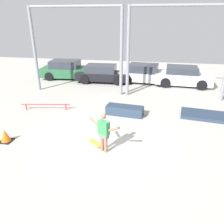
% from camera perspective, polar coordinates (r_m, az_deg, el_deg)
% --- Properties ---
extents(ground_plane, '(36.00, 36.00, 0.00)m').
position_cam_1_polar(ground_plane, '(9.02, -1.97, -7.37)').
color(ground_plane, '#B2ADA3').
extents(skateboarder, '(1.29, 0.72, 1.54)m').
position_cam_1_polar(skateboarder, '(7.92, -2.16, -5.04)').
color(skateboarder, '#8C664C').
rests_on(skateboarder, ground_plane).
extents(skateboard, '(0.70, 0.65, 0.08)m').
position_cam_1_polar(skateboard, '(8.74, -4.39, -8.03)').
color(skateboard, gold).
rests_on(skateboard, ground_plane).
extents(grind_box, '(1.95, 0.89, 0.47)m').
position_cam_1_polar(grind_box, '(11.25, 3.32, 0.42)').
color(grind_box, '#28384C').
rests_on(grind_box, ground_plane).
extents(manual_pad, '(2.88, 1.66, 0.16)m').
position_cam_1_polar(manual_pad, '(12.03, 24.04, -0.91)').
color(manual_pad, '#28384C').
rests_on(manual_pad, ground_plane).
extents(grind_rail, '(2.60, 0.51, 0.34)m').
position_cam_1_polar(grind_rail, '(12.35, -16.91, 1.74)').
color(grind_rail, red).
rests_on(grind_rail, ground_plane).
extents(canopy_support_left, '(5.93, 0.20, 5.33)m').
position_cam_1_polar(canopy_support_left, '(14.37, -9.44, 17.92)').
color(canopy_support_left, gray).
rests_on(canopy_support_left, ground_plane).
extents(canopy_support_right, '(5.93, 0.20, 5.33)m').
position_cam_1_polar(canopy_support_right, '(13.61, 16.92, 16.99)').
color(canopy_support_right, gray).
rests_on(canopy_support_right, ground_plane).
extents(parked_car_green, '(4.22, 2.23, 1.47)m').
position_cam_1_polar(parked_car_green, '(18.61, -11.68, 10.75)').
color(parked_car_green, '#28603D').
rests_on(parked_car_green, ground_plane).
extents(parked_car_black, '(4.17, 1.96, 1.32)m').
position_cam_1_polar(parked_car_black, '(17.18, -2.51, 9.95)').
color(parked_car_black, black).
rests_on(parked_car_black, ground_plane).
extents(parked_car_silver, '(4.09, 2.22, 1.39)m').
position_cam_1_polar(parked_car_silver, '(17.19, 8.50, 9.85)').
color(parked_car_silver, '#B7BABF').
rests_on(parked_car_silver, ground_plane).
extents(parked_car_white, '(4.05, 2.21, 1.39)m').
position_cam_1_polar(parked_car_white, '(17.02, 18.00, 8.88)').
color(parked_car_white, white).
rests_on(parked_car_white, ground_plane).
extents(traffic_cone, '(0.49, 0.49, 0.52)m').
position_cam_1_polar(traffic_cone, '(9.81, -26.10, -5.59)').
color(traffic_cone, black).
rests_on(traffic_cone, ground_plane).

